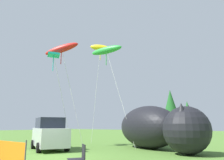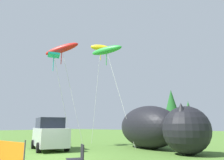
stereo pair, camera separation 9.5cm
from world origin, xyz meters
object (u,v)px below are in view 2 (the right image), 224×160
at_px(parked_car, 50,134).
at_px(folding_chair, 78,156).
at_px(kite_red_lizard, 62,49).
at_px(inflatable_cat, 155,129).
at_px(kite_green_fish, 106,51).
at_px(kite_yellow_hero, 101,48).
at_px(kite_teal_diamond, 54,57).

bearing_deg(parked_car, folding_chair, -3.20).
bearing_deg(kite_red_lizard, inflatable_cat, 21.01).
distance_m(kite_red_lizard, kite_green_fish, 3.72).
relative_size(parked_car, kite_green_fish, 0.54).
bearing_deg(folding_chair, kite_yellow_hero, -108.05).
bearing_deg(kite_red_lizard, kite_yellow_hero, 86.20).
xyz_separation_m(inflatable_cat, kite_red_lizard, (-6.88, -2.64, 6.38)).
distance_m(kite_red_lizard, kite_teal_diamond, 1.11).
bearing_deg(kite_red_lizard, kite_teal_diamond, -91.22).
xyz_separation_m(parked_car, kite_yellow_hero, (-0.83, 6.37, 8.15)).
relative_size(folding_chair, inflatable_cat, 0.12).
relative_size(inflatable_cat, kite_yellow_hero, 0.82).
distance_m(kite_yellow_hero, kite_green_fish, 3.45).
bearing_deg(kite_green_fish, kite_teal_diamond, -129.10).
relative_size(inflatable_cat, kite_teal_diamond, 1.11).
height_order(inflatable_cat, kite_yellow_hero, kite_yellow_hero).
bearing_deg(kite_teal_diamond, inflatable_cat, 26.06).
height_order(parked_car, kite_red_lizard, kite_red_lizard).
distance_m(inflatable_cat, kite_teal_diamond, 9.47).
bearing_deg(kite_teal_diamond, parked_car, -38.75).
bearing_deg(folding_chair, kite_red_lizard, -89.84).
height_order(inflatable_cat, kite_green_fish, kite_green_fish).
xyz_separation_m(folding_chair, kite_teal_diamond, (-7.76, 4.93, 6.38)).
distance_m(kite_yellow_hero, kite_red_lizard, 4.93).
relative_size(folding_chair, kite_teal_diamond, 0.13).
relative_size(kite_red_lizard, kite_green_fish, 1.03).
distance_m(folding_chair, kite_green_fish, 12.11).
height_order(kite_yellow_hero, kite_green_fish, kite_yellow_hero).
distance_m(folding_chair, inflatable_cat, 8.39).
bearing_deg(kite_red_lizard, parked_car, -55.47).
height_order(parked_car, kite_green_fish, kite_green_fish).
bearing_deg(folding_chair, kite_teal_diamond, -86.11).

